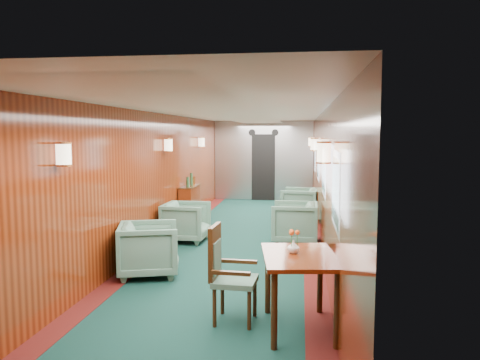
{
  "coord_description": "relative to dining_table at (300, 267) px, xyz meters",
  "views": [
    {
      "loc": [
        1.14,
        -8.24,
        2.02
      ],
      "look_at": [
        0.0,
        0.43,
        1.15
      ],
      "focal_mm": 35.0,
      "sensor_mm": 36.0,
      "label": 1
    }
  ],
  "objects": [
    {
      "name": "flower_vase",
      "position": [
        -0.07,
        0.06,
        0.19
      ],
      "size": [
        0.14,
        0.14,
        0.13
      ],
      "primitive_type": "imported",
      "rotation": [
        0.0,
        0.0,
        -0.14
      ],
      "color": "silver",
      "rests_on": "dining_table"
    },
    {
      "name": "windows_right",
      "position": [
        0.35,
        3.78,
        0.79
      ],
      "size": [
        0.02,
        8.6,
        0.8
      ],
      "color": "silver",
      "rests_on": "ground"
    },
    {
      "name": "armchair_right_near",
      "position": [
        -0.11,
        3.87,
        -0.28
      ],
      "size": [
        0.85,
        0.83,
        0.76
      ],
      "primitive_type": "imported",
      "rotation": [
        0.0,
        0.0,
        -1.59
      ],
      "color": "#1F493E",
      "rests_on": "ground"
    },
    {
      "name": "armchair_left_far",
      "position": [
        -2.13,
        3.74,
        -0.29
      ],
      "size": [
        0.84,
        0.82,
        0.74
      ],
      "primitive_type": "imported",
      "rotation": [
        0.0,
        0.0,
        1.53
      ],
      "color": "#1F493E",
      "rests_on": "ground"
    },
    {
      "name": "credenza",
      "position": [
        -2.48,
        5.47,
        -0.22
      ],
      "size": [
        0.3,
        0.96,
        1.13
      ],
      "color": "maroon",
      "rests_on": "ground"
    },
    {
      "name": "armchair_left_near",
      "position": [
        -2.14,
        1.6,
        -0.28
      ],
      "size": [
        1.03,
        1.01,
        0.76
      ],
      "primitive_type": "imported",
      "rotation": [
        0.0,
        0.0,
        1.86
      ],
      "color": "#1F493E",
      "rests_on": "ground"
    },
    {
      "name": "room",
      "position": [
        -1.14,
        3.53,
        0.97
      ],
      "size": [
        12.0,
        12.1,
        2.4
      ],
      "color": "#0E332B",
      "rests_on": "ground"
    },
    {
      "name": "dining_table",
      "position": [
        0.0,
        0.0,
        0.0
      ],
      "size": [
        0.87,
        1.14,
        0.79
      ],
      "rotation": [
        0.0,
        0.0,
        0.14
      ],
      "color": "maroon",
      "rests_on": "ground"
    },
    {
      "name": "armchair_right_far",
      "position": [
        -0.02,
        6.19,
        -0.28
      ],
      "size": [
        0.93,
        0.91,
        0.76
      ],
      "primitive_type": "imported",
      "rotation": [
        0.0,
        0.0,
        -1.7
      ],
      "color": "#1F493E",
      "rests_on": "ground"
    },
    {
      "name": "side_chair",
      "position": [
        -0.78,
        0.12,
        -0.09
      ],
      "size": [
        0.49,
        0.52,
        1.05
      ],
      "rotation": [
        0.0,
        0.0,
        -0.06
      ],
      "color": "#1F493E",
      "rests_on": "ground"
    },
    {
      "name": "bulkhead",
      "position": [
        -1.14,
        9.44,
        0.52
      ],
      "size": [
        2.98,
        0.17,
        2.39
      ],
      "color": "#AEB0B5",
      "rests_on": "ground"
    },
    {
      "name": "wall_sconces",
      "position": [
        -1.14,
        4.09,
        1.13
      ],
      "size": [
        2.97,
        7.97,
        0.25
      ],
      "color": "#FFEEC6",
      "rests_on": "ground"
    }
  ]
}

